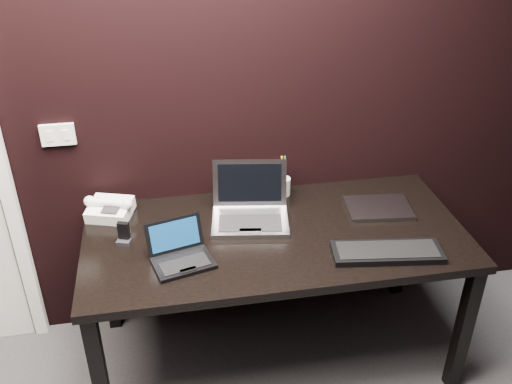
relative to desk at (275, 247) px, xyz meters
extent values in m
plane|color=black|center=(-0.30, 0.40, 0.64)|extent=(4.00, 0.00, 4.00)
cube|color=silver|center=(-0.92, 0.39, 0.46)|extent=(0.15, 0.02, 0.10)
cube|color=silver|center=(-0.95, 0.38, 0.46)|extent=(0.03, 0.01, 0.05)
cube|color=silver|center=(-0.88, 0.38, 0.46)|extent=(0.03, 0.01, 0.05)
cube|color=black|center=(0.00, 0.00, 0.06)|extent=(1.70, 0.80, 0.04)
cube|color=black|center=(-0.80, -0.35, -0.31)|extent=(0.06, 0.06, 0.70)
cube|color=black|center=(0.80, -0.35, -0.31)|extent=(0.06, 0.06, 0.70)
cube|color=black|center=(-0.80, 0.35, -0.31)|extent=(0.06, 0.06, 0.70)
cube|color=black|center=(0.80, 0.35, -0.31)|extent=(0.06, 0.06, 0.70)
cube|color=black|center=(-0.42, -0.16, 0.09)|extent=(0.27, 0.22, 0.02)
cube|color=black|center=(-0.42, -0.18, 0.10)|extent=(0.21, 0.14, 0.00)
cube|color=black|center=(-0.41, -0.22, 0.10)|extent=(0.07, 0.04, 0.00)
cube|color=black|center=(-0.45, -0.06, 0.16)|extent=(0.25, 0.11, 0.14)
cube|color=navy|center=(-0.45, -0.06, 0.16)|extent=(0.21, 0.09, 0.11)
cube|color=#9E9EA3|center=(-0.10, 0.09, 0.09)|extent=(0.38, 0.30, 0.02)
cube|color=black|center=(-0.10, 0.06, 0.10)|extent=(0.30, 0.18, 0.00)
cube|color=gray|center=(-0.11, 0.00, 0.10)|extent=(0.10, 0.05, 0.00)
cube|color=#9A9A9F|center=(-0.08, 0.24, 0.21)|extent=(0.35, 0.12, 0.22)
cube|color=black|center=(-0.08, 0.24, 0.21)|extent=(0.30, 0.09, 0.18)
cube|color=black|center=(0.43, -0.24, 0.09)|extent=(0.48, 0.22, 0.03)
cube|color=black|center=(0.43, -0.24, 0.11)|extent=(0.43, 0.18, 0.00)
cube|color=gray|center=(0.52, 0.10, 0.09)|extent=(0.32, 0.25, 0.02)
cube|color=white|center=(-0.73, 0.27, 0.11)|extent=(0.23, 0.22, 0.08)
cylinder|color=white|center=(-0.73, 0.26, 0.16)|extent=(0.18, 0.09, 0.04)
sphere|color=silver|center=(-0.82, 0.29, 0.16)|extent=(0.07, 0.07, 0.05)
sphere|color=white|center=(-0.65, 0.23, 0.16)|extent=(0.07, 0.07, 0.05)
cube|color=black|center=(-0.72, 0.22, 0.14)|extent=(0.09, 0.07, 0.01)
cube|color=black|center=(-0.66, 0.05, 0.13)|extent=(0.05, 0.04, 0.10)
cube|color=black|center=(-0.67, 0.03, 0.09)|extent=(0.07, 0.06, 0.02)
cylinder|color=white|center=(0.10, 0.32, 0.12)|extent=(0.08, 0.08, 0.09)
cylinder|color=#D06513|center=(0.10, 0.33, 0.22)|extent=(0.01, 0.03, 0.14)
cylinder|color=green|center=(0.11, 0.32, 0.22)|extent=(0.01, 0.02, 0.14)
cylinder|color=black|center=(0.11, 0.33, 0.22)|extent=(0.01, 0.01, 0.14)
cylinder|color=orange|center=(0.10, 0.32, 0.22)|extent=(0.01, 0.03, 0.13)
camera|label=1|loc=(-0.46, -2.05, 1.53)|focal=40.00mm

